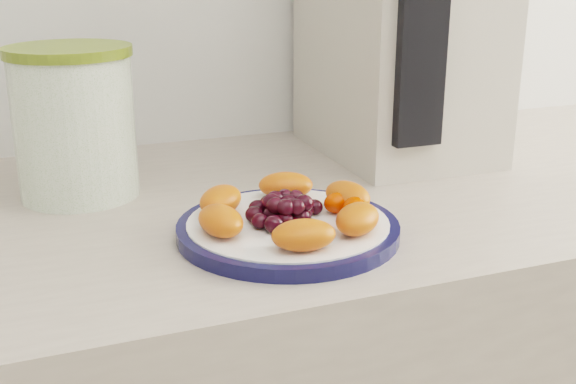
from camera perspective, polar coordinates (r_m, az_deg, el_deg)
name	(u,v)px	position (r m, az deg, el deg)	size (l,w,h in m)	color
plate_rim	(288,229)	(0.78, 0.00, -2.98)	(0.24, 0.24, 0.01)	#12143D
plate_face	(288,229)	(0.77, 0.00, -2.91)	(0.22, 0.22, 0.02)	white
canister	(75,128)	(0.92, -16.47, 4.90)	(0.14, 0.14, 0.17)	#34650F
canister_lid	(68,51)	(0.90, -17.01, 10.61)	(0.15, 0.15, 0.01)	olive
appliance_body	(399,27)	(1.08, 8.75, 12.79)	(0.21, 0.30, 0.37)	beige
appliance_panel	(422,36)	(0.92, 10.52, 12.06)	(0.06, 0.02, 0.28)	black
fruit_plate	(292,208)	(0.77, 0.35, -1.25)	(0.21, 0.21, 0.03)	#CF4412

